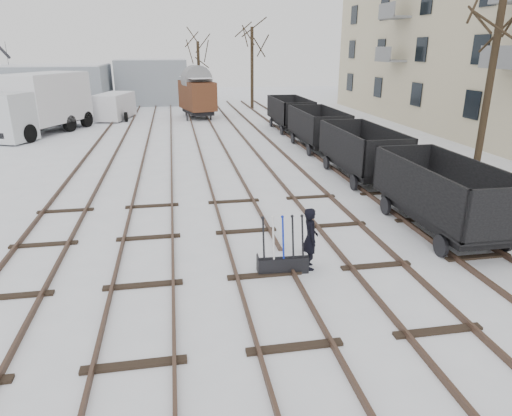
{
  "coord_description": "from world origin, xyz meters",
  "views": [
    {
      "loc": [
        -2.03,
        -10.14,
        5.45
      ],
      "look_at": [
        0.1,
        1.81,
        1.2
      ],
      "focal_mm": 32.0,
      "sensor_mm": 36.0,
      "label": 1
    }
  ],
  "objects_px": {
    "ground_frame": "(282,261)",
    "panel_van": "(115,106)",
    "lorry": "(39,103)",
    "worker": "(310,238)",
    "box_van_wagon": "(197,95)",
    "freight_wagon_a": "(441,206)"
  },
  "relations": [
    {
      "from": "ground_frame",
      "to": "freight_wagon_a",
      "type": "distance_m",
      "value": 5.83
    },
    {
      "from": "ground_frame",
      "to": "freight_wagon_a",
      "type": "relative_size",
      "value": 0.28
    },
    {
      "from": "ground_frame",
      "to": "worker",
      "type": "xyz_separation_m",
      "value": [
        0.75,
        0.1,
        0.54
      ]
    },
    {
      "from": "ground_frame",
      "to": "worker",
      "type": "distance_m",
      "value": 0.93
    },
    {
      "from": "ground_frame",
      "to": "lorry",
      "type": "bearing_deg",
      "value": 118.89
    },
    {
      "from": "ground_frame",
      "to": "panel_van",
      "type": "bearing_deg",
      "value": 106.41
    },
    {
      "from": "freight_wagon_a",
      "to": "lorry",
      "type": "distance_m",
      "value": 26.65
    },
    {
      "from": "lorry",
      "to": "panel_van",
      "type": "bearing_deg",
      "value": 79.99
    },
    {
      "from": "ground_frame",
      "to": "lorry",
      "type": "xyz_separation_m",
      "value": [
        -11.27,
        22.54,
        1.74
      ]
    },
    {
      "from": "lorry",
      "to": "panel_van",
      "type": "distance_m",
      "value": 7.43
    },
    {
      "from": "ground_frame",
      "to": "panel_van",
      "type": "distance_m",
      "value": 29.58
    },
    {
      "from": "lorry",
      "to": "panel_van",
      "type": "relative_size",
      "value": 1.79
    },
    {
      "from": "worker",
      "to": "freight_wagon_a",
      "type": "relative_size",
      "value": 0.31
    },
    {
      "from": "freight_wagon_a",
      "to": "lorry",
      "type": "xyz_separation_m",
      "value": [
        -16.77,
        20.68,
        1.18
      ]
    },
    {
      "from": "ground_frame",
      "to": "worker",
      "type": "relative_size",
      "value": 0.9
    },
    {
      "from": "freight_wagon_a",
      "to": "box_van_wagon",
      "type": "relative_size",
      "value": 1.15
    },
    {
      "from": "box_van_wagon",
      "to": "worker",
      "type": "bearing_deg",
      "value": -100.66
    },
    {
      "from": "lorry",
      "to": "ground_frame",
      "type": "bearing_deg",
      "value": -39.92
    },
    {
      "from": "ground_frame",
      "to": "box_van_wagon",
      "type": "bearing_deg",
      "value": 93.42
    },
    {
      "from": "lorry",
      "to": "panel_van",
      "type": "xyz_separation_m",
      "value": [
        4.07,
        6.15,
        -0.95
      ]
    },
    {
      "from": "box_van_wagon",
      "to": "lorry",
      "type": "bearing_deg",
      "value": -165.33
    },
    {
      "from": "ground_frame",
      "to": "freight_wagon_a",
      "type": "xyz_separation_m",
      "value": [
        5.5,
        1.85,
        0.56
      ]
    }
  ]
}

